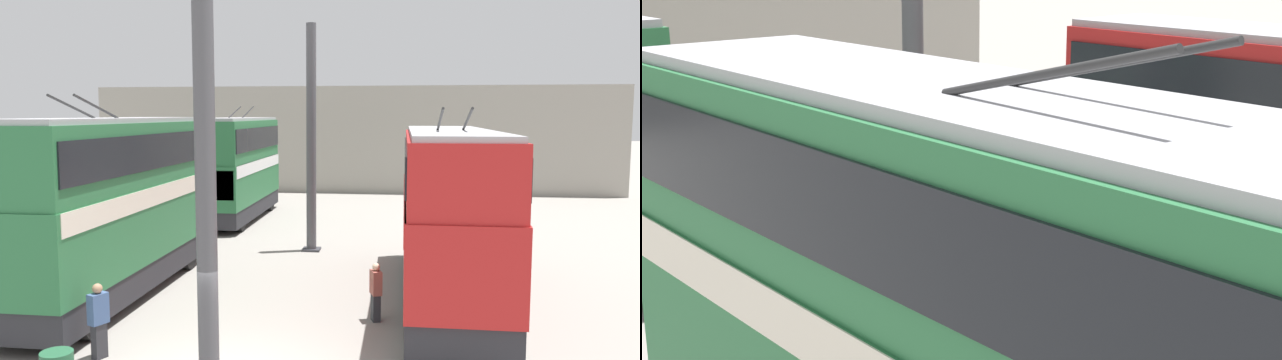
% 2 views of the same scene
% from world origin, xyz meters
% --- Properties ---
extents(support_column_far, '(0.70, 0.70, 8.85)m').
position_xyz_m(support_column_far, '(12.26, 0.00, 4.30)').
color(support_column_far, '#4C4C51').
rests_on(support_column_far, ground_plane).
extents(bus_right_near, '(9.85, 2.54, 5.89)m').
position_xyz_m(bus_right_near, '(5.20, 4.87, 3.00)').
color(bus_right_near, black).
rests_on(bus_right_near, ground_plane).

